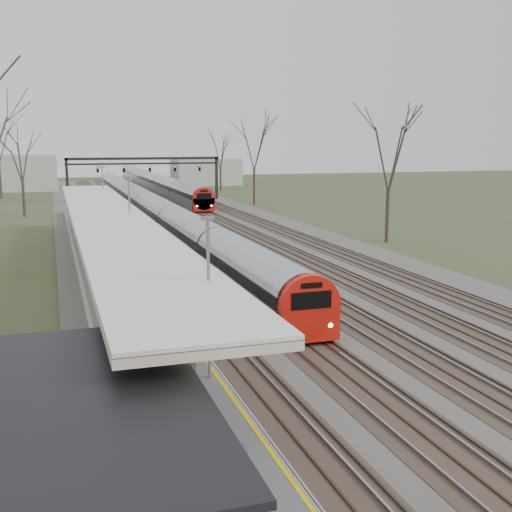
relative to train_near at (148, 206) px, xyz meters
The scene contains 9 objects.
track_bed 8.86m from the train_near, 71.57° to the right, with size 24.00×160.00×0.22m.
platform 26.63m from the train_near, 104.25° to the right, with size 3.50×69.00×1.00m, color #9E9B93.
canopy 31.11m from the train_near, 102.19° to the right, with size 4.10×50.00×3.11m.
station_building 56.19m from the train_near, 100.25° to the right, with size 6.00×9.00×3.20m, color silver.
signal_gantry 22.14m from the train_near, 82.67° to the left, with size 21.00×0.59×6.08m.
tree_east_far 27.56m from the train_near, 52.23° to the right, with size 5.00×5.00×10.30m.
train_near is the anchor object (origin of this frame).
train_far 41.82m from the train_near, 80.36° to the left, with size 2.62×75.21×3.05m.
passenger 57.64m from the train_near, 96.51° to the right, with size 0.68×0.45×1.86m, color navy.
Camera 1 is at (-12.05, -4.38, 8.24)m, focal length 45.00 mm.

